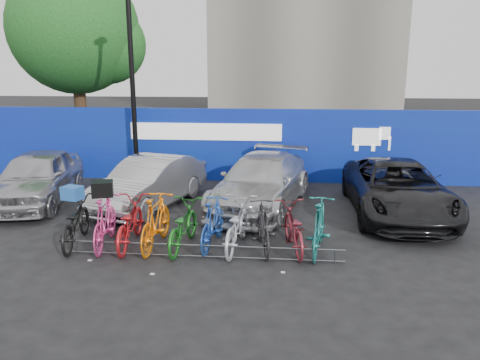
# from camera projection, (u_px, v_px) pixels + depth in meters

# --- Properties ---
(ground) EXTENTS (100.00, 100.00, 0.00)m
(ground) POSITION_uv_depth(u_px,v_px,m) (207.00, 247.00, 9.90)
(ground) COLOR black
(ground) RESTS_ON ground
(hoarding) EXTENTS (22.00, 0.18, 2.40)m
(hoarding) POSITION_uv_depth(u_px,v_px,m) (236.00, 145.00, 15.42)
(hoarding) COLOR #0A2E97
(hoarding) RESTS_ON ground
(tree) EXTENTS (5.40, 5.20, 7.80)m
(tree) POSITION_uv_depth(u_px,v_px,m) (81.00, 33.00, 19.04)
(tree) COLOR #382314
(tree) RESTS_ON ground
(lamppost) EXTENTS (0.25, 0.50, 6.11)m
(lamppost) POSITION_uv_depth(u_px,v_px,m) (132.00, 81.00, 14.64)
(lamppost) COLOR black
(lamppost) RESTS_ON ground
(bike_rack) EXTENTS (5.60, 0.03, 0.30)m
(bike_rack) POSITION_uv_depth(u_px,v_px,m) (202.00, 251.00, 9.28)
(bike_rack) COLOR #595B60
(bike_rack) RESTS_ON ground
(car_0) EXTENTS (2.41, 4.54, 1.47)m
(car_0) POSITION_uv_depth(u_px,v_px,m) (37.00, 177.00, 12.96)
(car_0) COLOR #A7A6AB
(car_0) RESTS_ON ground
(car_1) EXTENTS (2.56, 4.33, 1.35)m
(car_1) POSITION_uv_depth(u_px,v_px,m) (150.00, 183.00, 12.62)
(car_1) COLOR #9F9FA3
(car_1) RESTS_ON ground
(car_2) EXTENTS (3.01, 5.13, 1.40)m
(car_2) POSITION_uv_depth(u_px,v_px,m) (261.00, 182.00, 12.61)
(car_2) COLOR #B5B6BA
(car_2) RESTS_ON ground
(car_3) EXTENTS (2.29, 4.94, 1.37)m
(car_3) POSITION_uv_depth(u_px,v_px,m) (397.00, 189.00, 11.94)
(car_3) COLOR black
(car_3) RESTS_ON ground
(bike_0) EXTENTS (0.96, 2.01, 1.01)m
(bike_0) POSITION_uv_depth(u_px,v_px,m) (75.00, 222.00, 9.94)
(bike_0) COLOR black
(bike_0) RESTS_ON ground
(bike_1) EXTENTS (0.75, 1.90, 1.11)m
(bike_1) POSITION_uv_depth(u_px,v_px,m) (105.00, 221.00, 9.83)
(bike_1) COLOR #E23A89
(bike_1) RESTS_ON ground
(bike_2) EXTENTS (0.81, 1.99, 1.02)m
(bike_2) POSITION_uv_depth(u_px,v_px,m) (129.00, 223.00, 9.88)
(bike_2) COLOR red
(bike_2) RESTS_ON ground
(bike_3) EXTENTS (0.62, 1.92, 1.14)m
(bike_3) POSITION_uv_depth(u_px,v_px,m) (156.00, 222.00, 9.77)
(bike_3) COLOR orange
(bike_3) RESTS_ON ground
(bike_4) EXTENTS (0.81, 1.92, 0.98)m
(bike_4) POSITION_uv_depth(u_px,v_px,m) (183.00, 226.00, 9.76)
(bike_4) COLOR #19691B
(bike_4) RESTS_ON ground
(bike_5) EXTENTS (0.70, 1.79, 1.05)m
(bike_5) POSITION_uv_depth(u_px,v_px,m) (213.00, 223.00, 9.82)
(bike_5) COLOR #1E47A7
(bike_5) RESTS_ON ground
(bike_6) EXTENTS (0.91, 2.04, 1.04)m
(bike_6) POSITION_uv_depth(u_px,v_px,m) (236.00, 225.00, 9.71)
(bike_6) COLOR #B5B6BD
(bike_6) RESTS_ON ground
(bike_7) EXTENTS (0.77, 1.79, 1.04)m
(bike_7) POSITION_uv_depth(u_px,v_px,m) (263.00, 227.00, 9.61)
(bike_7) COLOR #262629
(bike_7) RESTS_ON ground
(bike_8) EXTENTS (0.95, 1.92, 0.97)m
(bike_8) POSITION_uv_depth(u_px,v_px,m) (293.00, 228.00, 9.64)
(bike_8) COLOR maroon
(bike_8) RESTS_ON ground
(bike_9) EXTENTS (0.84, 1.94, 1.13)m
(bike_9) POSITION_uv_depth(u_px,v_px,m) (319.00, 226.00, 9.50)
(bike_9) COLOR #1A6B67
(bike_9) RESTS_ON ground
(cargo_crate) EXTENTS (0.46, 0.40, 0.28)m
(cargo_crate) POSITION_uv_depth(u_px,v_px,m) (72.00, 193.00, 9.78)
(cargo_crate) COLOR #225DB4
(cargo_crate) RESTS_ON bike_0
(cargo_topcase) EXTENTS (0.52, 0.50, 0.31)m
(cargo_topcase) POSITION_uv_depth(u_px,v_px,m) (102.00, 189.00, 9.66)
(cargo_topcase) COLOR black
(cargo_topcase) RESTS_ON bike_1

